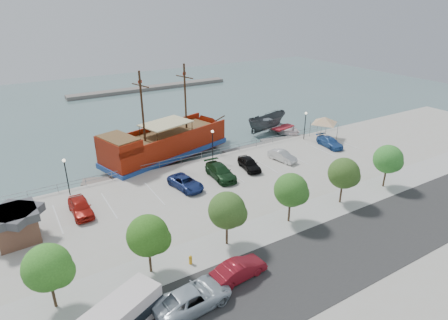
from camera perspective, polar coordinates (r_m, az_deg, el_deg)
ground at (r=44.97m, az=2.42°, el=-4.11°), size 160.00×160.00×0.00m
land_slab at (r=32.52m, az=24.41°, el=-17.89°), size 100.00×58.00×1.20m
street at (r=34.33m, az=17.75°, el=-13.01°), size 100.00×8.00×0.04m
sidewalk at (r=37.68m, az=10.96°, el=-8.69°), size 100.00×4.00×0.05m
seawall_railing at (r=50.38m, az=-2.45°, el=0.94°), size 50.00×0.06×1.00m
far_shore at (r=96.00m, az=-11.06°, el=10.73°), size 40.00×3.00×0.80m
pirate_ship at (r=53.11m, az=-7.57°, el=2.77°), size 21.50×11.26×13.31m
patrol_boat at (r=63.16m, az=6.52°, el=5.49°), size 7.97×3.60×3.00m
speedboat at (r=63.12m, az=8.97°, el=4.57°), size 6.05×7.52×1.39m
dock_west at (r=47.96m, az=-16.79°, el=-3.06°), size 7.15×4.34×0.39m
dock_mid at (r=55.56m, az=3.48°, el=1.64°), size 7.27×2.34×0.41m
dock_east at (r=59.83m, az=9.35°, el=3.01°), size 8.12×3.79×0.45m
shed at (r=37.80m, az=-29.13°, el=-8.60°), size 3.88×3.88×3.02m
canopy_tent at (r=58.51m, az=15.14°, el=6.34°), size 5.52×5.52×3.90m
street_van at (r=27.56m, az=-4.79°, el=-20.16°), size 5.95×3.14×1.60m
street_sedan at (r=29.72m, az=2.27°, el=-16.37°), size 4.70×2.03×1.50m
fire_hydrant at (r=31.25m, az=-5.13°, el=-14.87°), size 0.29×0.29×0.82m
lamp_post_left at (r=43.22m, az=-22.98°, el=-1.48°), size 0.36×0.36×4.28m
lamp_post_mid at (r=48.44m, az=-1.75°, el=3.07°), size 0.36×0.36×4.28m
lamp_post_right at (r=57.58m, az=12.29°, el=5.87°), size 0.36×0.36×4.28m
tree_a at (r=28.29m, az=-25.00°, el=-14.76°), size 3.30×3.20×5.00m
tree_b at (r=29.25m, az=-11.21°, el=-11.36°), size 3.30×3.20×5.00m
tree_c at (r=31.76m, az=0.74°, el=-7.82°), size 3.30×3.20×5.00m
tree_d at (r=35.49m, az=10.41°, el=-4.65°), size 3.30×3.20×5.00m
tree_e at (r=40.11m, az=17.98°, el=-2.05°), size 3.30×3.20×5.00m
tree_f at (r=45.35m, az=23.88°, el=0.01°), size 3.30×3.20×5.00m
parked_car_a at (r=39.93m, az=-21.02°, el=-6.70°), size 1.93×4.64×1.57m
parked_car_c at (r=42.42m, az=-5.86°, el=-3.46°), size 3.06×5.18×1.35m
parked_car_d at (r=44.56m, az=-0.54°, el=-1.81°), size 2.50×5.50×1.56m
parked_car_e at (r=46.94m, az=3.87°, el=-0.56°), size 2.45×4.57×1.48m
parked_car_f at (r=49.89m, az=8.88°, el=0.61°), size 2.16×4.28×1.35m
parked_car_h at (r=56.22m, az=15.82°, el=2.64°), size 2.43×4.85×1.35m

